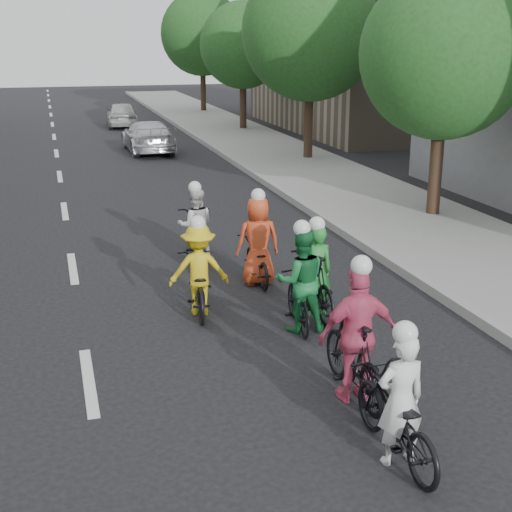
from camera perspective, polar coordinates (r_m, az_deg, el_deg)
name	(u,v)px	position (r m, az deg, el deg)	size (l,w,h in m)	color
ground	(89,382)	(9.79, -13.23, -9.75)	(120.00, 120.00, 0.00)	black
sidewalk_right	(348,191)	(20.94, 7.40, 5.21)	(4.00, 80.00, 0.15)	gray
curb_right	(285,194)	(20.25, 2.31, 4.98)	(0.18, 80.00, 0.18)	#999993
bldg_se	(389,44)	(36.57, 10.61, 16.31)	(10.00, 14.00, 8.00)	gray
tree_r_0	(444,54)	(17.83, 14.83, 15.36)	(4.00, 4.00, 5.97)	black
tree_r_1	(310,32)	(25.99, 4.38, 17.46)	(4.80, 4.80, 6.93)	black
tree_r_2	(243,45)	(34.57, -1.07, 16.50)	(4.00, 4.00, 5.97)	black
tree_r_3	(202,34)	(43.32, -4.34, 17.31)	(4.80, 4.80, 6.93)	black
cyclist_0	(198,277)	(11.64, -4.64, -1.72)	(1.04, 1.78, 1.65)	black
cyclist_1	(300,288)	(10.93, 3.52, -2.60)	(0.85, 1.53, 1.76)	black
cyclist_2	(257,250)	(12.99, 0.10, 0.46)	(0.82, 1.58, 1.78)	black
cyclist_3	(195,233)	(14.36, -4.87, 1.88)	(0.91, 1.92, 1.65)	black
cyclist_4	(356,347)	(8.94, 7.99, -7.19)	(1.02, 1.76, 1.89)	black
cyclist_5	(314,280)	(11.50, 4.65, -1.92)	(0.56, 1.79, 1.68)	black
cyclist_6	(396,414)	(7.86, 11.15, -12.26)	(0.66, 1.79, 1.62)	black
follow_car_lead	(148,136)	(28.63, -8.64, 9.44)	(1.70, 4.19, 1.22)	silver
follow_car_trail	(122,114)	(37.18, -10.68, 11.09)	(1.46, 3.63, 1.24)	silver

